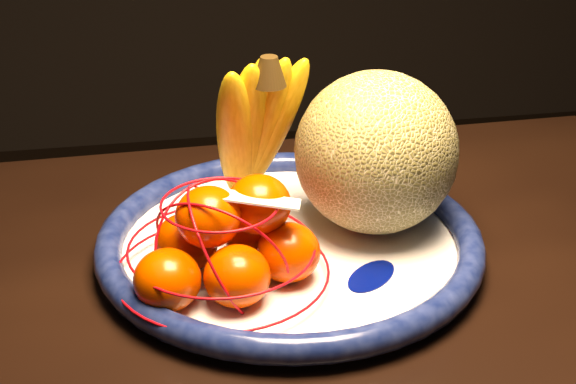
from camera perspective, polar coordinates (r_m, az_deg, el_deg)
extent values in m
cylinder|color=black|center=(1.44, 14.63, -11.22)|extent=(0.06, 0.06, 0.71)
cylinder|color=white|center=(0.91, 0.11, -3.76)|extent=(0.36, 0.36, 0.02)
torus|color=#030B37|center=(0.91, 0.11, -3.13)|extent=(0.40, 0.40, 0.03)
cylinder|color=white|center=(0.92, 0.11, -4.03)|extent=(0.18, 0.18, 0.01)
ellipsoid|color=#010957|center=(0.86, 5.40, -5.44)|extent=(0.14, 0.14, 0.00)
ellipsoid|color=#010957|center=(0.99, -2.75, -0.77)|extent=(0.13, 0.13, 0.00)
ellipsoid|color=#010957|center=(0.90, -7.17, -3.93)|extent=(0.12, 0.09, 0.00)
sphere|color=olive|center=(0.91, 5.72, 2.57)|extent=(0.17, 0.17, 0.17)
ellipsoid|color=yellow|center=(0.92, -3.37, 3.90)|extent=(0.06, 0.12, 0.19)
ellipsoid|color=yellow|center=(0.93, -2.78, 4.11)|extent=(0.05, 0.11, 0.20)
ellipsoid|color=yellow|center=(0.93, -2.37, 4.34)|extent=(0.07, 0.11, 0.20)
ellipsoid|color=yellow|center=(0.94, -1.77, 4.33)|extent=(0.10, 0.11, 0.20)
ellipsoid|color=yellow|center=(0.94, -1.18, 4.39)|extent=(0.12, 0.11, 0.19)
cone|color=black|center=(0.90, -2.39, 9.45)|extent=(0.03, 0.03, 0.03)
ellipsoid|color=#EB4100|center=(0.81, -7.80, -5.65)|extent=(0.06, 0.06, 0.06)
ellipsoid|color=#EB4100|center=(0.81, -3.31, -5.45)|extent=(0.06, 0.06, 0.06)
ellipsoid|color=#EB4100|center=(0.84, 0.01, -3.91)|extent=(0.06, 0.06, 0.06)
ellipsoid|color=#EB4100|center=(0.86, -6.59, -3.25)|extent=(0.06, 0.06, 0.06)
ellipsoid|color=#EB4100|center=(0.88, -2.32, -2.49)|extent=(0.06, 0.06, 0.06)
ellipsoid|color=#EB4100|center=(0.81, -5.17, -1.61)|extent=(0.06, 0.06, 0.06)
ellipsoid|color=#EB4100|center=(0.83, -1.91, -0.80)|extent=(0.06, 0.06, 0.06)
torus|color=red|center=(0.85, -4.26, -5.07)|extent=(0.22, 0.22, 0.00)
torus|color=red|center=(0.83, -4.32, -3.55)|extent=(0.19, 0.19, 0.00)
torus|color=red|center=(0.81, -4.43, -0.76)|extent=(0.12, 0.12, 0.00)
torus|color=red|center=(0.83, -4.31, -3.79)|extent=(0.15, 0.11, 0.13)
torus|color=red|center=(0.83, -4.31, -3.79)|extent=(0.07, 0.14, 0.13)
torus|color=red|center=(0.83, -4.31, -3.79)|extent=(0.15, 0.13, 0.13)
cube|color=white|center=(0.80, -1.75, -0.51)|extent=(0.08, 0.05, 0.01)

